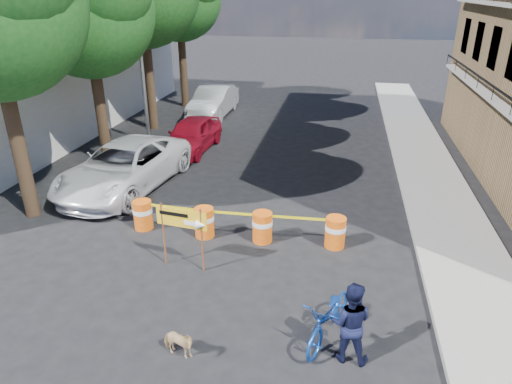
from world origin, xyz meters
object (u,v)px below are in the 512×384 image
at_px(barrel_mid_right, 262,226).
at_px(dog, 178,344).
at_px(detour_sign, 188,224).
at_px(sedan_red, 192,135).
at_px(sedan_silver, 213,101).
at_px(barrel_mid_left, 204,222).
at_px(barrel_far_left, 143,214).
at_px(suv_white, 124,167).
at_px(bicycle, 331,298).
at_px(barrel_far_right, 335,232).
at_px(pedestrian, 350,322).

height_order(barrel_mid_right, dog, barrel_mid_right).
relative_size(detour_sign, sedan_red, 0.41).
bearing_deg(sedan_silver, dog, -75.48).
height_order(barrel_mid_left, barrel_mid_right, same).
bearing_deg(barrel_far_left, suv_white, 124.36).
distance_m(barrel_far_left, sedan_silver, 13.29).
bearing_deg(bicycle, sedan_red, 141.01).
relative_size(barrel_mid_right, bicycle, 0.44).
xyz_separation_m(bicycle, sedan_red, (-6.53, 10.95, -0.30)).
distance_m(barrel_mid_left, dog, 4.79).
distance_m(barrel_far_right, sedan_red, 9.72).
distance_m(barrel_mid_left, barrel_far_right, 3.76).
height_order(barrel_mid_left, dog, barrel_mid_left).
bearing_deg(barrel_far_right, suv_white, 160.21).
height_order(barrel_far_right, sedan_red, sedan_red).
xyz_separation_m(pedestrian, dog, (-3.27, -0.60, -0.55)).
bearing_deg(sedan_red, barrel_far_right, -44.34).
bearing_deg(barrel_far_right, barrel_mid_left, -178.13).
bearing_deg(detour_sign, bicycle, -20.80).
xyz_separation_m(dog, sedan_silver, (-4.33, 18.02, 0.51)).
height_order(barrel_mid_left, suv_white, suv_white).
distance_m(pedestrian, suv_white, 10.57).
xyz_separation_m(barrel_far_left, pedestrian, (6.09, -4.22, 0.39)).
height_order(barrel_mid_left, barrel_far_right, same).
bearing_deg(barrel_far_right, barrel_far_left, -179.94).
bearing_deg(detour_sign, sedan_red, 115.18).
xyz_separation_m(dog, suv_white, (-4.69, 7.56, 0.51)).
height_order(barrel_mid_left, pedestrian, pedestrian).
bearing_deg(barrel_mid_left, sedan_silver, 104.55).
xyz_separation_m(barrel_far_left, sedan_silver, (-1.50, 13.20, 0.35)).
xyz_separation_m(barrel_mid_right, barrel_far_right, (2.05, 0.09, 0.00)).
bearing_deg(barrel_far_right, detour_sign, -153.67).
bearing_deg(pedestrian, barrel_mid_right, -54.70).
xyz_separation_m(detour_sign, sedan_silver, (-3.57, 14.99, -0.47)).
relative_size(barrel_mid_right, pedestrian, 0.52).
height_order(barrel_far_right, pedestrian, pedestrian).
distance_m(barrel_far_left, barrel_mid_right, 3.66).
distance_m(sedan_red, sedan_silver, 6.04).
distance_m(detour_sign, bicycle, 4.14).
bearing_deg(barrel_far_right, pedestrian, -84.85).
relative_size(barrel_far_left, barrel_mid_left, 1.00).
height_order(barrel_far_right, detour_sign, detour_sign).
height_order(barrel_far_left, barrel_mid_right, same).
bearing_deg(sedan_red, bicycle, -55.78).
xyz_separation_m(suv_white, sedan_red, (1.05, 4.46, -0.10)).
xyz_separation_m(barrel_mid_right, dog, (-0.83, -4.75, -0.16)).
distance_m(barrel_mid_left, bicycle, 5.26).
relative_size(pedestrian, sedan_silver, 0.35).
distance_m(barrel_far_left, barrel_far_right, 5.71).
xyz_separation_m(barrel_far_left, detour_sign, (2.06, -1.80, 0.82)).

